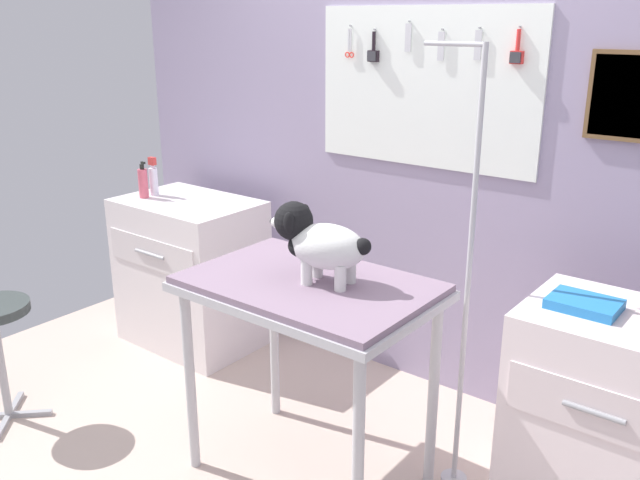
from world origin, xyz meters
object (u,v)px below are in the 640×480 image
grooming_arm (465,296)px  counter_left (191,272)px  cabinet_right (610,426)px  shampoo_bottle (143,183)px  grooming_table (309,302)px  dog (318,241)px

grooming_arm → counter_left: bearing=173.2°
cabinet_right → shampoo_bottle: bearing=179.3°
grooming_arm → shampoo_bottle: (-2.12, 0.12, 0.12)m
grooming_arm → shampoo_bottle: bearing=176.9°
grooming_table → counter_left: 1.52m
cabinet_right → shampoo_bottle: shampoo_bottle is taller
grooming_table → dog: 0.26m
counter_left → grooming_arm: bearing=-6.8°
shampoo_bottle → grooming_arm: bearing=-3.1°
grooming_arm → counter_left: size_ratio=2.05×
counter_left → grooming_table: bearing=-22.7°
counter_left → cabinet_right: (2.44, -0.14, 0.01)m
grooming_table → grooming_arm: bearing=34.5°
dog → shampoo_bottle: (-1.65, 0.45, -0.09)m
grooming_arm → dog: 0.62m
counter_left → shampoo_bottle: bearing=-157.1°
shampoo_bottle → dog: bearing=-15.3°
grooming_table → grooming_arm: (0.51, 0.35, 0.04)m
shampoo_bottle → counter_left: bearing=22.9°
counter_left → cabinet_right: cabinet_right is taller
counter_left → cabinet_right: size_ratio=0.99×
dog → counter_left: bearing=158.3°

